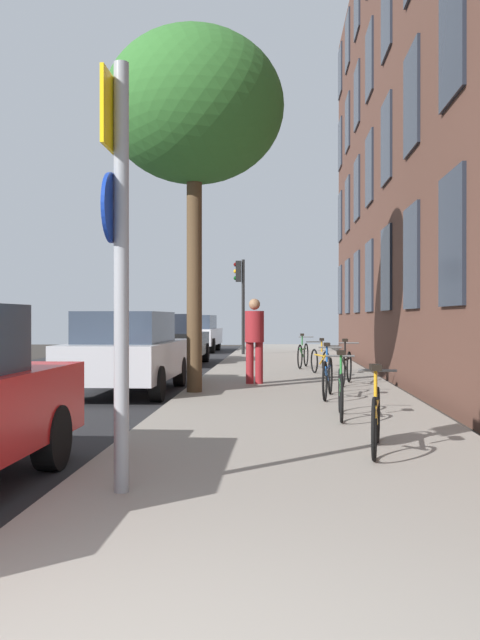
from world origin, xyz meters
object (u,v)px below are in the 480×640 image
object	(u,v)px
bicycle_4	(320,361)
car_1	(128,351)
bicycle_2	(328,376)
sign_post	(118,243)
bicycle_0	(376,417)
bicycle_3	(346,367)
car_2	(176,339)
car_3	(197,333)
tree_near	(194,109)
traffic_light	(240,289)
pedestrian_0	(254,335)
bicycle_5	(303,354)
bicycle_1	(341,391)

from	to	relation	value
bicycle_4	car_1	xyz separation A→B (m)	(-4.00, -3.32, 0.37)
bicycle_2	sign_post	bearing A→B (deg)	-107.90
bicycle_0	bicycle_3	distance (m)	7.21
car_2	bicycle_0	bearing A→B (deg)	-73.55
car_2	car_3	size ratio (longest dim) A/B	0.93
tree_near	car_3	distance (m)	18.07
traffic_light	bicycle_3	distance (m)	12.32
sign_post	car_1	size ratio (longest dim) A/B	0.78
tree_near	car_1	world-z (taller)	tree_near
traffic_light	pedestrian_0	distance (m)	11.85
car_3	pedestrian_0	bearing A→B (deg)	-78.84
sign_post	car_3	xyz separation A→B (m)	(-2.33, 24.73, -1.27)
bicycle_4	car_1	size ratio (longest dim) A/B	0.37
bicycle_5	car_3	world-z (taller)	car_3
bicycle_0	bicycle_5	world-z (taller)	bicycle_5
tree_near	car_2	world-z (taller)	tree_near
bicycle_1	pedestrian_0	size ratio (longest dim) A/B	0.89
sign_post	bicycle_5	size ratio (longest dim) A/B	2.12
tree_near	bicycle_2	distance (m)	5.56
bicycle_0	pedestrian_0	distance (m)	7.47
car_2	bicycle_3	bearing A→B (deg)	-57.61
traffic_light	car_1	world-z (taller)	traffic_light
bicycle_4	bicycle_1	bearing A→B (deg)	-91.16
bicycle_3	car_1	world-z (taller)	car_1
bicycle_0	car_2	bearing A→B (deg)	106.45
traffic_light	bicycle_3	bearing A→B (deg)	-76.34
bicycle_5	bicycle_0	bearing A→B (deg)	-88.40
tree_near	bicycle_3	xyz separation A→B (m)	(2.98, 1.60, -4.94)
bicycle_3	bicycle_4	distance (m)	2.43
bicycle_2	bicycle_0	bearing A→B (deg)	-88.10
sign_post	car_3	size ratio (longest dim) A/B	0.80
bicycle_2	car_2	world-z (taller)	car_2
pedestrian_0	bicycle_2	bearing A→B (deg)	-61.18
bicycle_5	pedestrian_0	xyz separation A→B (m)	(-1.19, -4.72, 0.65)
sign_post	bicycle_5	bearing A→B (deg)	81.95
bicycle_2	bicycle_5	world-z (taller)	bicycle_2
bicycle_0	bicycle_1	bearing A→B (deg)	93.54
bicycle_1	bicycle_3	world-z (taller)	bicycle_3
bicycle_1	bicycle_4	distance (m)	7.20
traffic_light	bicycle_3	xyz separation A→B (m)	(2.87, -11.79, -2.11)
bicycle_2	car_3	size ratio (longest dim) A/B	0.40
bicycle_3	car_3	distance (m)	16.53
bicycle_4	bicycle_5	bearing A→B (deg)	97.87
bicycle_1	car_1	distance (m)	5.48
sign_post	bicycle_4	bearing A→B (deg)	78.66
sign_post	bicycle_0	distance (m)	3.33
traffic_light	bicycle_4	distance (m)	9.95
tree_near	car_2	size ratio (longest dim) A/B	1.71
bicycle_2	traffic_light	bearing A→B (deg)	99.27
bicycle_5	car_3	xyz separation A→B (m)	(-4.28, 10.95, 0.35)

